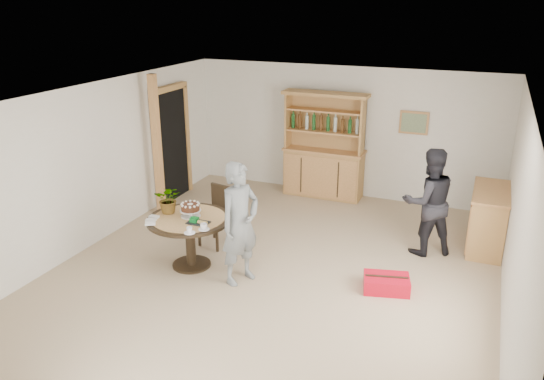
% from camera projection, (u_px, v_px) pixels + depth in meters
% --- Properties ---
extents(ground, '(7.00, 7.00, 0.00)m').
position_uv_depth(ground, '(275.00, 271.00, 7.59)').
color(ground, tan).
rests_on(ground, ground).
extents(room_shell, '(6.04, 7.04, 2.52)m').
position_uv_depth(room_shell, '(275.00, 154.00, 6.99)').
color(room_shell, white).
rests_on(room_shell, ground).
extents(doorway, '(0.13, 1.10, 2.18)m').
position_uv_depth(doorway, '(171.00, 143.00, 10.00)').
color(doorway, black).
rests_on(doorway, ground).
extents(pine_post, '(0.12, 0.12, 2.50)m').
position_uv_depth(pine_post, '(157.00, 147.00, 9.17)').
color(pine_post, tan).
rests_on(pine_post, ground).
extents(hutch, '(1.62, 0.54, 2.04)m').
position_uv_depth(hutch, '(324.00, 162.00, 10.27)').
color(hutch, '#B4804C').
rests_on(hutch, ground).
extents(sideboard, '(0.54, 1.26, 0.94)m').
position_uv_depth(sideboard, '(488.00, 219.00, 8.17)').
color(sideboard, '#B4804C').
rests_on(sideboard, ground).
extents(dining_table, '(1.20, 1.20, 0.76)m').
position_uv_depth(dining_table, '(190.00, 228.00, 7.55)').
color(dining_table, black).
rests_on(dining_table, ground).
extents(dining_chair, '(0.50, 0.50, 0.95)m').
position_uv_depth(dining_chair, '(218.00, 212.00, 8.28)').
color(dining_chair, black).
rests_on(dining_chair, ground).
extents(birthday_cake, '(0.30, 0.30, 0.20)m').
position_uv_depth(birthday_cake, '(190.00, 208.00, 7.50)').
color(birthday_cake, white).
rests_on(birthday_cake, dining_table).
extents(flower_vase, '(0.47, 0.44, 0.42)m').
position_uv_depth(flower_vase, '(169.00, 199.00, 7.59)').
color(flower_vase, '#3F7233').
rests_on(flower_vase, dining_table).
extents(gift_tray, '(0.30, 0.20, 0.08)m').
position_uv_depth(gift_tray, '(198.00, 221.00, 7.30)').
color(gift_tray, black).
rests_on(gift_tray, dining_table).
extents(coffee_cup_a, '(0.15, 0.15, 0.09)m').
position_uv_depth(coffee_cup_a, '(204.00, 227.00, 7.09)').
color(coffee_cup_a, white).
rests_on(coffee_cup_a, dining_table).
extents(coffee_cup_b, '(0.15, 0.15, 0.08)m').
position_uv_depth(coffee_cup_b, '(190.00, 231.00, 6.99)').
color(coffee_cup_b, white).
rests_on(coffee_cup_b, dining_table).
extents(napkins, '(0.24, 0.33, 0.03)m').
position_uv_depth(napkins, '(152.00, 220.00, 7.37)').
color(napkins, white).
rests_on(napkins, dining_table).
extents(teen_boy, '(0.62, 0.73, 1.70)m').
position_uv_depth(teen_boy, '(240.00, 224.00, 7.07)').
color(teen_boy, slate).
rests_on(teen_boy, ground).
extents(adult_person, '(1.01, 0.95, 1.65)m').
position_uv_depth(adult_person, '(428.00, 202.00, 7.88)').
color(adult_person, black).
rests_on(adult_person, ground).
extents(red_suitcase, '(0.68, 0.54, 0.21)m').
position_uv_depth(red_suitcase, '(386.00, 283.00, 7.07)').
color(red_suitcase, red).
rests_on(red_suitcase, ground).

